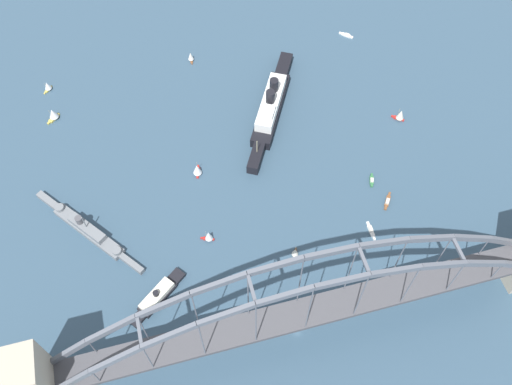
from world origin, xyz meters
The scene contains 16 objects.
ground_plane centered at (0.00, 0.00, 0.00)m, with size 1400.00×1400.00×0.00m, color #334C60.
harbor_arch_bridge centered at (0.00, 0.00, 28.17)m, with size 305.80×18.29×74.02m.
ocean_liner centered at (25.86, 140.64, 6.33)m, with size 53.13×88.26×21.98m.
naval_cruiser centered at (-94.90, 83.92, 2.87)m, with size 52.63×65.85×17.08m.
harbor_ferry_steamer centered at (-64.29, 35.78, 2.44)m, with size 32.78×27.04×8.02m.
small_boat_0 centered at (-107.04, 171.38, 4.24)m, with size 9.00×8.58×9.14m.
small_boat_1 centered at (68.68, 75.13, 0.91)m, with size 4.58×9.06×2.50m.
small_boat_2 centered at (56.21, 44.30, 0.85)m, with size 2.29×11.73×2.39m.
small_boat_3 centered at (72.18, 59.40, 0.90)m, with size 8.02×10.80×2.52m.
small_boat_4 centered at (11.23, 41.09, 3.58)m, with size 4.81×6.20×7.63m.
small_boat_5 centered at (102.40, 114.42, 4.46)m, with size 7.56×7.23×9.61m.
small_boat_6 centered at (-31.48, 62.33, 4.26)m, with size 7.48×5.56×9.14m.
small_boat_7 centered at (-28.49, 106.76, 4.40)m, with size 6.26×9.33×9.54m.
small_boat_8 centered at (96.04, 194.13, 0.74)m, with size 8.57×8.42×2.00m.
small_boat_9 centered at (-108.97, 197.03, 3.43)m, with size 6.58×6.90×7.29m.
small_boat_10 centered at (-13.76, 198.93, 3.65)m, with size 3.96×6.84×7.84m.
Camera 1 is at (-43.42, -82.06, 274.90)m, focal length 39.46 mm.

